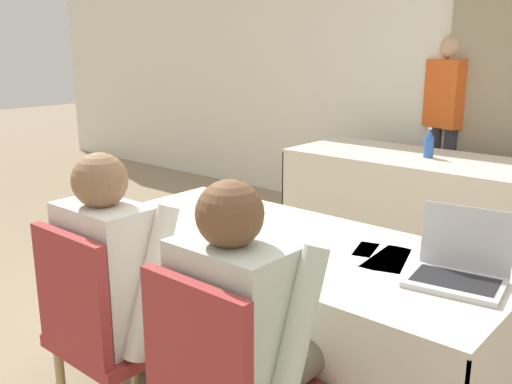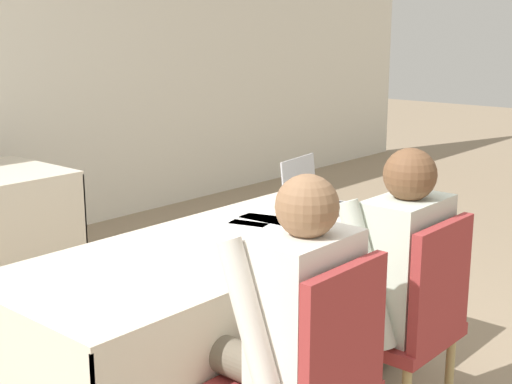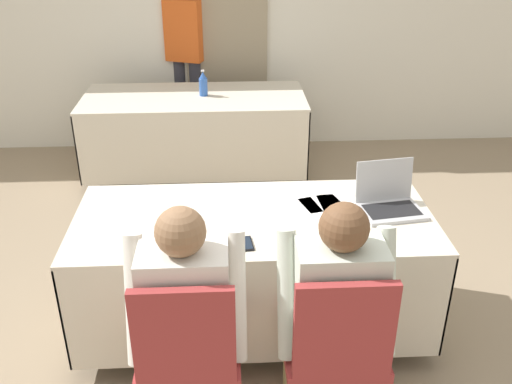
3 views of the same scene
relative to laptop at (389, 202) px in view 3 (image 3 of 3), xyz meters
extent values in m
plane|color=gray|center=(-0.72, -0.04, -0.77)|extent=(24.00, 24.00, 0.00)
cube|color=silver|center=(-0.72, 2.78, 0.58)|extent=(12.00, 0.06, 2.70)
cube|color=gray|center=(-0.83, 2.72, 0.56)|extent=(0.75, 0.04, 2.65)
cube|color=beige|center=(-0.72, -0.04, -0.06)|extent=(1.86, 0.82, 0.02)
cube|color=beige|center=(-0.72, -0.44, -0.36)|extent=(1.86, 0.01, 0.59)
cube|color=beige|center=(-0.72, 0.37, -0.36)|extent=(1.86, 0.01, 0.59)
cube|color=beige|center=(-1.64, -0.04, -0.36)|extent=(0.01, 0.82, 0.59)
cube|color=beige|center=(0.21, -0.04, -0.36)|extent=(0.01, 0.82, 0.59)
cylinder|color=#333333|center=(-0.72, -0.04, -0.71)|extent=(0.06, 0.06, 0.11)
cube|color=beige|center=(-1.12, 2.04, -0.06)|extent=(1.86, 0.82, 0.02)
cube|color=beige|center=(-1.12, 1.64, -0.36)|extent=(1.86, 0.01, 0.59)
cube|color=beige|center=(-1.12, 2.45, -0.36)|extent=(1.86, 0.01, 0.59)
cube|color=beige|center=(-2.04, 2.04, -0.36)|extent=(0.01, 0.82, 0.59)
cube|color=beige|center=(-0.19, 2.04, -0.36)|extent=(0.01, 0.82, 0.59)
cylinder|color=#333333|center=(-1.12, 2.04, -0.71)|extent=(0.06, 0.06, 0.11)
cube|color=#B7B7BC|center=(0.01, -0.04, -0.04)|extent=(0.35, 0.28, 0.02)
cube|color=black|center=(0.01, -0.04, -0.03)|extent=(0.30, 0.20, 0.00)
cube|color=#B7B7BC|center=(-0.01, 0.09, 0.09)|extent=(0.32, 0.08, 0.23)
cube|color=black|center=(-0.01, 0.09, 0.09)|extent=(0.28, 0.06, 0.20)
cube|color=black|center=(-0.77, -0.30, -0.04)|extent=(0.09, 0.13, 0.01)
cube|color=#192333|center=(-0.77, -0.30, -0.04)|extent=(0.07, 0.12, 0.00)
cube|color=white|center=(-0.32, 0.04, -0.05)|extent=(0.29, 0.34, 0.00)
cube|color=white|center=(-0.24, 0.05, -0.05)|extent=(0.23, 0.31, 0.00)
cube|color=white|center=(-0.49, 0.11, -0.05)|extent=(0.28, 0.34, 0.00)
cylinder|color=#2D5BB7|center=(-1.03, 2.05, 0.03)|extent=(0.07, 0.07, 0.15)
cone|color=#2D5BB7|center=(-1.03, 2.05, 0.13)|extent=(0.06, 0.06, 0.06)
cylinder|color=silver|center=(-1.03, 2.05, 0.16)|extent=(0.03, 0.03, 0.01)
cylinder|color=tan|center=(-0.86, -0.50, -0.57)|extent=(0.04, 0.04, 0.40)
cylinder|color=tan|center=(-1.21, -0.50, -0.57)|extent=(0.04, 0.04, 0.40)
cube|color=#9E3333|center=(-1.03, -0.68, -0.35)|extent=(0.44, 0.44, 0.05)
cube|color=#9E3333|center=(-1.03, -0.88, -0.10)|extent=(0.40, 0.04, 0.45)
cylinder|color=tan|center=(-0.23, -0.50, -0.57)|extent=(0.04, 0.04, 0.40)
cylinder|color=tan|center=(-0.58, -0.50, -0.57)|extent=(0.04, 0.04, 0.40)
cube|color=#9E3333|center=(-0.40, -0.68, -0.35)|extent=(0.44, 0.44, 0.05)
cube|color=#9E3333|center=(-0.40, -0.88, -0.10)|extent=(0.40, 0.04, 0.45)
cylinder|color=#665B4C|center=(-0.94, -0.55, -0.26)|extent=(0.13, 0.42, 0.13)
cylinder|color=#665B4C|center=(-1.12, -0.55, -0.26)|extent=(0.13, 0.42, 0.13)
cylinder|color=#665B4C|center=(-0.94, -0.37, -0.55)|extent=(0.10, 0.10, 0.45)
cylinder|color=#665B4C|center=(-1.12, -0.37, -0.55)|extent=(0.10, 0.10, 0.45)
cube|color=silver|center=(-1.03, -0.73, -0.06)|extent=(0.36, 0.22, 0.52)
cylinder|color=silver|center=(-0.82, -0.69, -0.05)|extent=(0.08, 0.26, 0.54)
cylinder|color=silver|center=(-1.24, -0.69, -0.05)|extent=(0.08, 0.26, 0.54)
sphere|color=#8C6647|center=(-1.03, -0.73, 0.29)|extent=(0.20, 0.20, 0.20)
cylinder|color=#665B4C|center=(-0.31, -0.55, -0.26)|extent=(0.13, 0.42, 0.13)
cylinder|color=#665B4C|center=(-0.49, -0.55, -0.26)|extent=(0.13, 0.42, 0.13)
cylinder|color=#665B4C|center=(-0.31, -0.37, -0.55)|extent=(0.10, 0.10, 0.45)
cylinder|color=#665B4C|center=(-0.49, -0.37, -0.55)|extent=(0.10, 0.10, 0.45)
cube|color=silver|center=(-0.40, -0.73, -0.06)|extent=(0.36, 0.22, 0.52)
cylinder|color=silver|center=(-0.19, -0.69, -0.05)|extent=(0.08, 0.26, 0.54)
cylinder|color=silver|center=(-0.61, -0.69, -0.05)|extent=(0.08, 0.26, 0.54)
sphere|color=brown|center=(-0.40, -0.73, 0.29)|extent=(0.20, 0.20, 0.20)
cylinder|color=#33333D|center=(-1.28, 2.78, -0.34)|extent=(0.12, 0.12, 0.85)
cylinder|color=#33333D|center=(-1.13, 2.72, -0.34)|extent=(0.12, 0.12, 0.85)
cube|color=#DB561E|center=(-1.21, 2.75, 0.36)|extent=(0.39, 0.31, 0.55)
camera|label=1|loc=(0.66, -1.85, 0.76)|focal=40.00mm
camera|label=2|loc=(-2.72, -1.99, 0.82)|focal=50.00mm
camera|label=3|loc=(-0.84, -2.60, 1.41)|focal=40.00mm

